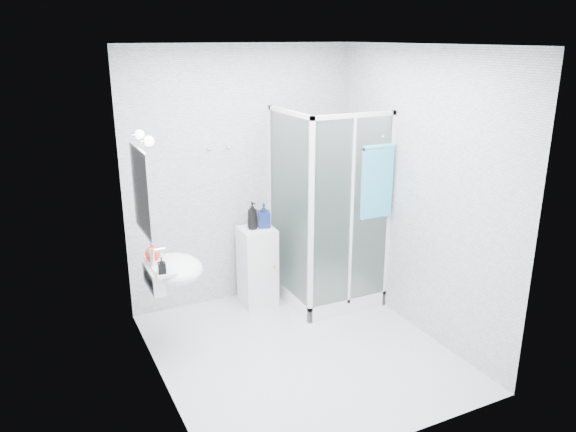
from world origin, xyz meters
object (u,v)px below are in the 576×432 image
shampoo_bottle_b (264,215)px  soap_dispenser_orange (153,251)px  hand_towel (377,180)px  soap_dispenser_black (162,265)px  storage_cabinet (258,266)px  shower_enclosure (324,262)px  wall_basin (172,270)px  shampoo_bottle_a (252,216)px

shampoo_bottle_b → soap_dispenser_orange: shampoo_bottle_b is taller
hand_towel → shampoo_bottle_b: size_ratio=2.84×
soap_dispenser_black → storage_cabinet: bearing=34.1°
shower_enclosure → wall_basin: size_ratio=3.57×
shower_enclosure → wall_basin: 1.72m
shower_enclosure → shampoo_bottle_b: 0.79m
storage_cabinet → hand_towel: hand_towel is taller
shampoo_bottle_a → storage_cabinet: bearing=-13.0°
hand_towel → shampoo_bottle_a: bearing=145.5°
wall_basin → shampoo_bottle_b: (1.11, 0.59, 0.15)m
storage_cabinet → soap_dispenser_orange: 1.36m
shower_enclosure → hand_towel: size_ratio=2.83×
wall_basin → shampoo_bottle_a: size_ratio=2.01×
storage_cabinet → shampoo_bottle_a: bearing=168.5°
shampoo_bottle_b → storage_cabinet: bearing=-176.9°
wall_basin → shampoo_bottle_a: shampoo_bottle_a is taller
shampoo_bottle_a → shampoo_bottle_b: bearing=-2.5°
storage_cabinet → hand_towel: 1.51m
hand_towel → shampoo_bottle_b: hand_towel is taller
shampoo_bottle_b → soap_dispenser_orange: 1.32m
soap_dispenser_orange → soap_dispenser_black: size_ratio=1.24×
shampoo_bottle_a → soap_dispenser_orange: shampoo_bottle_a is taller
storage_cabinet → soap_dispenser_black: (-1.15, -0.78, 0.52)m
storage_cabinet → shampoo_bottle_b: size_ratio=3.30×
storage_cabinet → soap_dispenser_orange: soap_dispenser_orange is taller
hand_towel → shampoo_bottle_b: (-0.87, 0.68, -0.42)m
shower_enclosure → soap_dispenser_orange: (-1.78, -0.20, 0.50)m
shampoo_bottle_b → soap_dispenser_orange: bearing=-158.8°
hand_towel → soap_dispenser_orange: (-2.10, 0.20, -0.42)m
shower_enclosure → soap_dispenser_orange: size_ratio=11.92×
shampoo_bottle_b → soap_dispenser_black: 1.46m
wall_basin → soap_dispenser_black: wall_basin is taller
hand_towel → shampoo_bottle_a: hand_towel is taller
wall_basin → hand_towel: (1.98, -0.09, 0.57)m
soap_dispenser_orange → wall_basin: bearing=-42.6°
hand_towel → soap_dispenser_orange: size_ratio=4.21×
hand_towel → wall_basin: bearing=177.5°
hand_towel → shampoo_bottle_b: bearing=142.2°
shower_enclosure → soap_dispenser_orange: shower_enclosure is taller
wall_basin → storage_cabinet: size_ratio=0.68×
shower_enclosure → wall_basin: bearing=-169.2°
shower_enclosure → shampoo_bottle_a: shower_enclosure is taller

